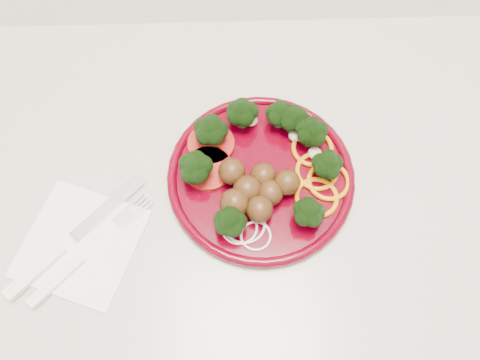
{
  "coord_description": "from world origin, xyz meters",
  "views": [
    {
      "loc": [
        -0.18,
        1.41,
        1.51
      ],
      "look_at": [
        -0.18,
        1.69,
        0.92
      ],
      "focal_mm": 35.0,
      "sensor_mm": 36.0,
      "label": 1
    }
  ],
  "objects_px": {
    "knife": "(59,250)",
    "fork": "(71,267)",
    "napkin": "(81,243)",
    "plate": "(263,170)"
  },
  "relations": [
    {
      "from": "fork",
      "to": "knife",
      "type": "bearing_deg",
      "value": 83.0
    },
    {
      "from": "plate",
      "to": "fork",
      "type": "xyz_separation_m",
      "value": [
        -0.26,
        -0.13,
        -0.01
      ]
    },
    {
      "from": "napkin",
      "to": "fork",
      "type": "height_order",
      "value": "fork"
    },
    {
      "from": "plate",
      "to": "napkin",
      "type": "relative_size",
      "value": 1.82
    },
    {
      "from": "knife",
      "to": "napkin",
      "type": "bearing_deg",
      "value": -22.66
    },
    {
      "from": "napkin",
      "to": "fork",
      "type": "distance_m",
      "value": 0.04
    },
    {
      "from": "plate",
      "to": "fork",
      "type": "distance_m",
      "value": 0.29
    },
    {
      "from": "knife",
      "to": "fork",
      "type": "relative_size",
      "value": 1.12
    },
    {
      "from": "plate",
      "to": "fork",
      "type": "relative_size",
      "value": 1.7
    },
    {
      "from": "napkin",
      "to": "fork",
      "type": "xyz_separation_m",
      "value": [
        -0.01,
        -0.03,
        0.01
      ]
    }
  ]
}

